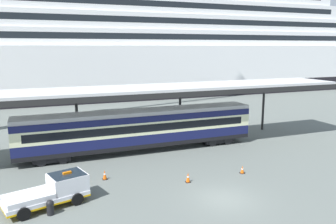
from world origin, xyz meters
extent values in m
plane|color=slate|center=(0.00, 0.00, 0.00)|extent=(400.00, 400.00, 0.00)
cube|color=black|center=(-11.48, 56.53, 1.56)|extent=(164.04, 27.39, 3.11)
cube|color=white|center=(-11.48, 56.53, 6.75)|extent=(164.04, 27.39, 7.27)
cube|color=white|center=(-11.48, 56.53, 11.91)|extent=(150.92, 25.20, 3.06)
cube|color=black|center=(-11.48, 43.98, 12.06)|extent=(144.36, 0.12, 1.10)
cube|color=white|center=(-11.48, 56.53, 14.97)|extent=(144.88, 24.19, 3.06)
cube|color=black|center=(-11.48, 44.49, 15.12)|extent=(138.58, 0.12, 1.10)
cube|color=white|center=(-11.48, 56.53, 18.02)|extent=(138.85, 23.18, 3.06)
cube|color=silver|center=(-2.08, 13.03, 6.15)|extent=(44.68, 5.92, 0.25)
cube|color=black|center=(-2.08, 10.17, 5.77)|extent=(44.68, 0.20, 0.50)
cylinder|color=black|center=(-7.67, 15.59, 3.01)|extent=(0.28, 0.28, 6.02)
cylinder|color=black|center=(3.50, 15.59, 3.01)|extent=(0.28, 0.28, 6.02)
cylinder|color=black|center=(14.67, 15.59, 3.01)|extent=(0.28, 0.28, 6.02)
cube|color=black|center=(-2.08, 12.53, 0.85)|extent=(23.14, 2.80, 0.40)
cube|color=#141947|center=(-2.08, 12.53, 1.50)|extent=(23.14, 2.80, 0.90)
cube|color=beige|center=(-2.08, 12.53, 2.55)|extent=(23.14, 2.80, 1.20)
cube|color=black|center=(-2.08, 11.16, 2.60)|extent=(21.29, 0.08, 0.72)
cube|color=#141947|center=(-2.08, 12.53, 3.45)|extent=(23.14, 2.80, 0.60)
cube|color=#ACACAC|center=(-2.08, 12.53, 3.93)|extent=(23.14, 2.69, 0.36)
cube|color=black|center=(-10.41, 12.53, 0.45)|extent=(3.20, 2.35, 0.50)
cylinder|color=black|center=(-11.31, 11.35, 0.42)|extent=(0.84, 0.12, 0.84)
cylinder|color=black|center=(-9.51, 11.35, 0.42)|extent=(0.84, 0.12, 0.84)
cube|color=black|center=(6.24, 12.53, 0.45)|extent=(3.20, 2.35, 0.50)
cylinder|color=black|center=(5.34, 11.35, 0.42)|extent=(0.84, 0.12, 0.84)
cylinder|color=black|center=(7.14, 11.35, 0.42)|extent=(0.84, 0.12, 0.84)
cube|color=white|center=(-11.21, 3.29, 0.58)|extent=(5.55, 3.32, 0.36)
cube|color=#F2B20C|center=(-11.21, 3.29, 0.45)|extent=(5.55, 3.34, 0.12)
cube|color=white|center=(-9.81, 3.68, 1.31)|extent=(2.72, 2.46, 1.10)
cube|color=#19232D|center=(-9.81, 3.68, 1.66)|extent=(2.50, 2.33, 0.44)
cube|color=orange|center=(-9.81, 3.68, 1.94)|extent=(0.59, 0.34, 0.16)
cube|color=white|center=(-12.21, 3.01, 0.94)|extent=(3.32, 2.63, 0.36)
cylinder|color=black|center=(-9.87, 4.70, 0.40)|extent=(0.84, 0.46, 0.80)
cylinder|color=black|center=(-9.34, 2.77, 0.40)|extent=(0.84, 0.46, 0.80)
cylinder|color=black|center=(-13.08, 3.80, 0.40)|extent=(0.84, 0.46, 0.80)
cylinder|color=black|center=(-12.54, 1.88, 0.40)|extent=(0.84, 0.46, 0.80)
cube|color=black|center=(-1.03, 3.60, 0.02)|extent=(0.36, 0.36, 0.04)
cone|color=#EA590F|center=(-1.03, 3.60, 0.40)|extent=(0.30, 0.30, 0.73)
cylinder|color=white|center=(-1.03, 3.60, 0.44)|extent=(0.17, 0.17, 0.10)
cube|color=black|center=(3.88, 3.68, 0.02)|extent=(0.36, 0.36, 0.04)
cone|color=#EA590F|center=(3.88, 3.68, 0.34)|extent=(0.30, 0.30, 0.60)
cylinder|color=white|center=(3.88, 3.68, 0.37)|extent=(0.17, 0.17, 0.08)
cube|color=black|center=(-6.80, 6.48, 0.02)|extent=(0.36, 0.36, 0.04)
cone|color=#EA590F|center=(-6.80, 6.48, 0.41)|extent=(0.30, 0.30, 0.74)
cylinder|color=white|center=(-6.80, 6.48, 0.45)|extent=(0.17, 0.17, 0.10)
cylinder|color=black|center=(-11.04, 2.03, 0.35)|extent=(0.44, 0.44, 0.70)
sphere|color=black|center=(-11.04, 2.03, 0.72)|extent=(0.48, 0.48, 0.48)
camera|label=1|loc=(-11.49, -18.77, 10.14)|focal=36.71mm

